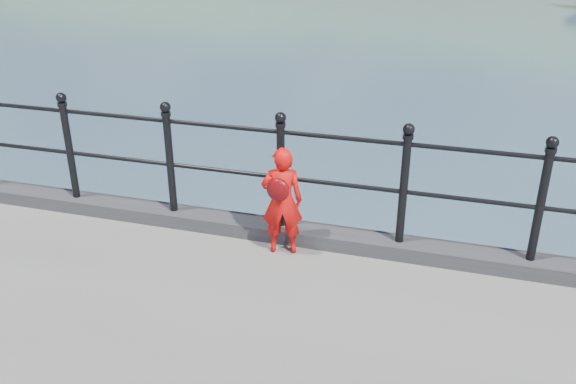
% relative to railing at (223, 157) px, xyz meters
% --- Properties ---
extents(ground, '(600.00, 600.00, 0.00)m').
position_rel_railing_xyz_m(ground, '(-0.00, 0.15, -1.82)').
color(ground, '#2D4251').
rests_on(ground, ground).
extents(kerb, '(60.00, 0.30, 0.15)m').
position_rel_railing_xyz_m(kerb, '(-0.00, -0.00, -0.75)').
color(kerb, '#28282B').
rests_on(kerb, quay).
extents(railing, '(18.11, 0.11, 1.20)m').
position_rel_railing_xyz_m(railing, '(0.00, 0.00, 0.00)').
color(railing, black).
rests_on(railing, kerb).
extents(child, '(0.45, 0.36, 1.09)m').
position_rel_railing_xyz_m(child, '(0.69, -0.26, -0.27)').
color(child, red).
rests_on(child, quay).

